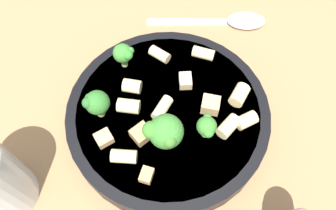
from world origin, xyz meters
TOP-DOWN VIEW (x-y plane):
  - ground_plane at (0.00, 0.00)m, footprint 2.00×2.00m
  - pasta_bowl at (0.00, 0.00)m, footprint 0.24×0.24m
  - broccoli_floret_0 at (-0.08, -0.03)m, footprint 0.03×0.03m
  - broccoli_floret_1 at (0.04, -0.02)m, footprint 0.04×0.04m
  - broccoli_floret_2 at (0.04, 0.03)m, footprint 0.03×0.02m
  - broccoli_floret_3 at (-0.02, -0.08)m, footprint 0.03×0.03m
  - rigatoni_0 at (-0.04, -0.03)m, footprint 0.02×0.03m
  - rigatoni_1 at (0.04, -0.07)m, footprint 0.02×0.03m
  - rigatoni_2 at (0.05, 0.06)m, footprint 0.03×0.03m
  - rigatoni_3 at (-0.01, -0.04)m, footprint 0.03×0.03m
  - rigatoni_4 at (0.01, 0.08)m, footprint 0.03×0.03m
  - rigatoni_5 at (-0.00, -0.01)m, footprint 0.03×0.03m
  - rigatoni_6 at (0.05, 0.08)m, footprint 0.02×0.02m
  - rigatoni_7 at (-0.08, 0.02)m, footprint 0.03×0.03m
  - rigatoni_8 at (-0.06, 0.07)m, footprint 0.03×0.03m
  - chicken_chunk_0 at (-0.03, 0.03)m, footprint 0.02×0.02m
  - chicken_chunk_1 at (0.01, -0.08)m, footprint 0.02×0.02m
  - chicken_chunk_2 at (0.07, -0.05)m, footprint 0.02×0.02m
  - chicken_chunk_3 at (0.02, 0.05)m, footprint 0.03×0.03m
  - chicken_chunk_4 at (0.02, -0.04)m, footprint 0.03×0.03m
  - spoon at (-0.13, 0.14)m, footprint 0.08×0.18m

SIDE VIEW (x-z plane):
  - ground_plane at x=0.00m, z-range 0.00..0.00m
  - spoon at x=-0.13m, z-range 0.00..0.01m
  - pasta_bowl at x=0.00m, z-range 0.00..0.03m
  - chicken_chunk_2 at x=0.07m, z-range 0.03..0.04m
  - chicken_chunk_1 at x=0.01m, z-range 0.03..0.04m
  - chicken_chunk_0 at x=-0.03m, z-range 0.03..0.04m
  - chicken_chunk_4 at x=0.02m, z-range 0.03..0.04m
  - rigatoni_5 at x=0.00m, z-range 0.03..0.04m
  - rigatoni_7 at x=-0.08m, z-range 0.03..0.04m
  - rigatoni_8 at x=-0.06m, z-range 0.03..0.05m
  - rigatoni_1 at x=0.04m, z-range 0.03..0.05m
  - chicken_chunk_3 at x=0.02m, z-range 0.03..0.05m
  - rigatoni_6 at x=0.05m, z-range 0.03..0.05m
  - rigatoni_2 at x=0.05m, z-range 0.03..0.05m
  - rigatoni_0 at x=-0.04m, z-range 0.03..0.05m
  - rigatoni_3 at x=-0.01m, z-range 0.03..0.05m
  - rigatoni_4 at x=0.01m, z-range 0.03..0.05m
  - broccoli_floret_2 at x=0.04m, z-range 0.04..0.07m
  - broccoli_floret_1 at x=0.04m, z-range 0.03..0.07m
  - broccoli_floret_0 at x=-0.08m, z-range 0.04..0.07m
  - broccoli_floret_3 at x=-0.02m, z-range 0.04..0.08m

